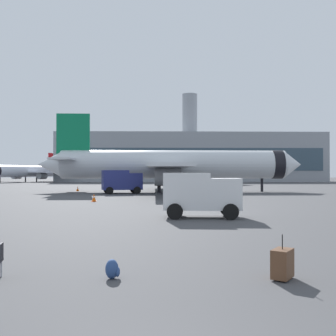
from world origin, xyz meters
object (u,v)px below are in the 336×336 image
Objects in this scene: traveller_backpack at (113,269)px; service_truck at (121,181)px; airplane_taxiing at (27,171)px; safety_cone_mid at (94,198)px; airplane_at_gate at (172,165)px; cargo_van at (201,193)px; rolling_suitcase at (282,264)px; safety_cone_near at (78,189)px.

service_truck is at bearing 95.02° from traveller_backpack.
airplane_taxiing is 5.22× the size of service_truck.
service_truck is 13.35m from safety_cone_mid.
airplane_at_gate reaches higher than traveller_backpack.
airplane_taxiing reaches higher than service_truck.
cargo_van is 13.32m from rolling_suitcase.
airplane_at_gate is at bearing -55.82° from airplane_taxiing.
safety_cone_mid is at bearing 100.19° from traveller_backpack.
rolling_suitcase is (8.86, -26.23, 0.04)m from safety_cone_mid.
service_truck is at bearing 100.93° from rolling_suitcase.
airplane_taxiing is 93.81m from cargo_van.
traveller_backpack is (-3.59, -13.09, -1.22)m from cargo_van.
safety_cone_near is (24.19, -52.23, -2.58)m from airplane_taxiing.
safety_cone_near is at bearing 133.37° from service_truck.
rolling_suitcase is at bearing -87.51° from cargo_van.
service_truck reaches higher than traveller_backpack.
airplane_at_gate is at bearing 86.11° from traveller_backpack.
airplane_taxiing is 38.47× the size of safety_cone_mid.
safety_cone_mid is 26.48m from traveller_backpack.
airplane_taxiing is 78.66m from safety_cone_mid.
traveller_backpack is (-2.96, -43.62, -3.42)m from airplane_at_gate.
safety_cone_near is (-6.87, 7.27, -1.28)m from service_truck.
airplane_taxiing is 5.96× the size of cargo_van.
airplane_taxiing is at bearing 124.18° from airplane_at_gate.
airplane_at_gate is 53.30× the size of safety_cone_near.
cargo_van is 36.27m from safety_cone_near.
rolling_suitcase is at bearing -79.07° from service_truck.
cargo_van is 15.43m from safety_cone_mid.
traveller_backpack is at bearing -93.89° from airplane_at_gate.
safety_cone_near is at bearing 107.22° from rolling_suitcase.
cargo_van is at bearing -57.45° from safety_cone_mid.
airplane_taxiing is (-37.47, 55.18, -0.75)m from airplane_at_gate.
safety_cone_near reaches higher than traveller_backpack.
airplane_at_gate reaches higher than safety_cone_near.
traveller_backpack is (34.51, -98.80, -2.68)m from airplane_taxiing.
cargo_van is 6.81× the size of safety_cone_near.
cargo_van is (7.05, -26.21, -0.16)m from service_truck.
airplane_at_gate is 50.52× the size of safety_cone_mid.
rolling_suitcase is at bearing -88.42° from airplane_at_gate.
service_truck is at bearing 84.67° from safety_cone_mid.
cargo_van is 6.45× the size of safety_cone_mid.
service_truck reaches higher than safety_cone_near.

